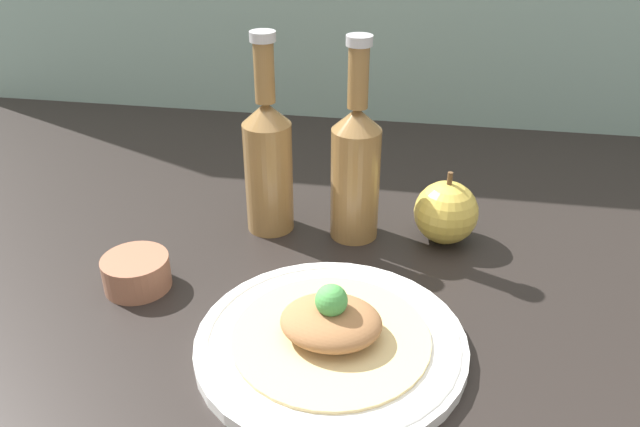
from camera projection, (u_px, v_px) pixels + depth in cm
name	position (u px, v px, depth cm)	size (l,w,h in cm)	color
ground_plane	(335.00, 279.00, 79.76)	(180.00, 110.00, 4.00)	black
plate	(331.00, 342.00, 64.88)	(28.33, 28.33, 1.68)	white
plated_food	(331.00, 325.00, 63.79)	(20.68, 20.68, 6.56)	#D6BC7F
cider_bottle_left	(268.00, 160.00, 82.34)	(6.44, 6.44, 26.99)	olive
cider_bottle_right	(356.00, 167.00, 80.61)	(6.44, 6.44, 26.99)	olive
apple	(446.00, 212.00, 82.19)	(8.44, 8.44, 10.06)	gold
dipping_bowl	(137.00, 272.00, 74.01)	(7.92, 7.92, 3.98)	#996047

